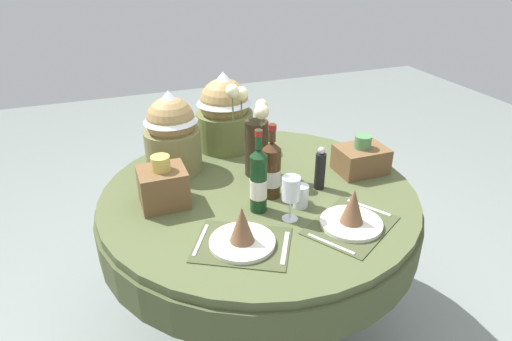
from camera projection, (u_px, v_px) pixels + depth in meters
ground at (258, 317)px, 2.32m from camera, size 8.00×8.00×0.00m
dining_table at (259, 215)px, 2.03m from camera, size 1.41×1.41×0.77m
place_setting_left at (242, 234)px, 1.60m from camera, size 0.42×0.39×0.16m
place_setting_right at (352, 216)px, 1.70m from camera, size 0.43×0.40×0.16m
flower_vase at (254, 136)px, 2.02m from camera, size 0.18×0.20×0.43m
wine_bottle_left at (258, 181)px, 1.76m from camera, size 0.07×0.07×0.35m
wine_bottle_centre at (272, 169)px, 1.87m from camera, size 0.08×0.08×0.33m
wine_glass_right at (291, 190)px, 1.70m from camera, size 0.07×0.07×0.19m
tumbler_near_right at (301, 196)px, 1.83m from camera, size 0.06×0.06×0.10m
pepper_mill at (320, 170)px, 1.94m from camera, size 0.05×0.05×0.20m
gift_tub_back_left at (171, 129)px, 2.05m from camera, size 0.26×0.26×0.39m
gift_tub_back_centre at (224, 109)px, 2.28m from camera, size 0.29×0.29×0.40m
woven_basket_side_left at (163, 186)px, 1.83m from camera, size 0.19×0.17×0.22m
woven_basket_side_right at (361, 158)px, 2.10m from camera, size 0.23×0.17×0.18m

